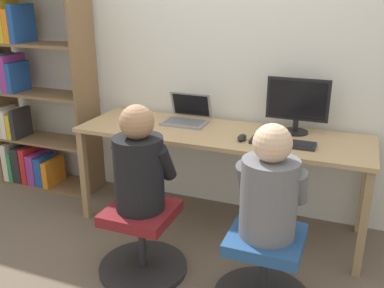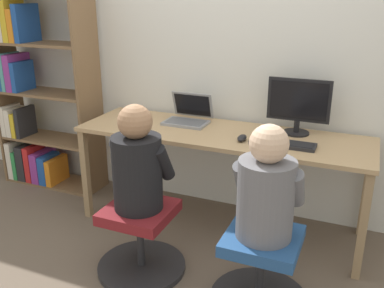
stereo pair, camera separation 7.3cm
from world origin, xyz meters
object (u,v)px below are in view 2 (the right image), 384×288
(office_chair_right, at_px, (141,240))
(person_at_monitor, at_px, (266,190))
(desktop_monitor, at_px, (298,106))
(keyboard, at_px, (283,144))
(person_at_laptop, at_px, (137,164))
(laptop, at_px, (188,117))
(office_chair_left, at_px, (261,271))
(bookshelf, at_px, (32,97))

(office_chair_right, distance_m, person_at_monitor, 0.95)
(desktop_monitor, distance_m, keyboard, 0.35)
(person_at_monitor, xyz_separation_m, person_at_laptop, (-0.79, 0.02, 0.01))
(office_chair_right, bearing_deg, desktop_monitor, 49.33)
(laptop, height_order, person_at_laptop, person_at_laptop)
(keyboard, relative_size, office_chair_left, 0.75)
(desktop_monitor, distance_m, person_at_monitor, 0.96)
(desktop_monitor, distance_m, office_chair_right, 1.42)
(person_at_monitor, bearing_deg, office_chair_right, 179.12)
(desktop_monitor, relative_size, laptop, 1.32)
(desktop_monitor, bearing_deg, person_at_laptop, -130.81)
(laptop, xyz_separation_m, office_chair_left, (0.83, -0.88, -0.59))
(keyboard, distance_m, office_chair_right, 1.13)
(office_chair_left, xyz_separation_m, bookshelf, (-2.36, 0.86, 0.61))
(person_at_laptop, relative_size, bookshelf, 0.38)
(keyboard, bearing_deg, person_at_monitor, -85.81)
(keyboard, height_order, person_at_laptop, person_at_laptop)
(desktop_monitor, height_order, office_chair_left, desktop_monitor)
(desktop_monitor, bearing_deg, laptop, -176.56)
(laptop, distance_m, person_at_laptop, 0.86)
(office_chair_left, bearing_deg, person_at_laptop, 178.50)
(office_chair_left, height_order, person_at_laptop, person_at_laptop)
(keyboard, distance_m, bookshelf, 2.32)
(office_chair_left, bearing_deg, bookshelf, 159.90)
(keyboard, relative_size, office_chair_right, 0.75)
(bookshelf, bearing_deg, office_chair_right, -28.42)
(person_at_monitor, distance_m, bookshelf, 2.51)
(laptop, bearing_deg, keyboard, -16.45)
(laptop, bearing_deg, bookshelf, -179.32)
(laptop, bearing_deg, person_at_monitor, -46.45)
(person_at_monitor, bearing_deg, laptop, 133.55)
(laptop, xyz_separation_m, person_at_laptop, (0.04, -0.86, -0.06))
(keyboard, height_order, office_chair_left, keyboard)
(keyboard, xyz_separation_m, office_chair_right, (-0.75, -0.63, -0.56))
(laptop, distance_m, keyboard, 0.82)
(office_chair_left, bearing_deg, desktop_monitor, 90.55)
(desktop_monitor, distance_m, office_chair_left, 1.20)
(office_chair_left, distance_m, office_chair_right, 0.79)
(office_chair_right, height_order, person_at_laptop, person_at_laptop)
(office_chair_right, xyz_separation_m, person_at_laptop, (0.00, 0.00, 0.53))
(desktop_monitor, relative_size, office_chair_left, 0.76)
(person_at_laptop, bearing_deg, office_chair_right, -90.00)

